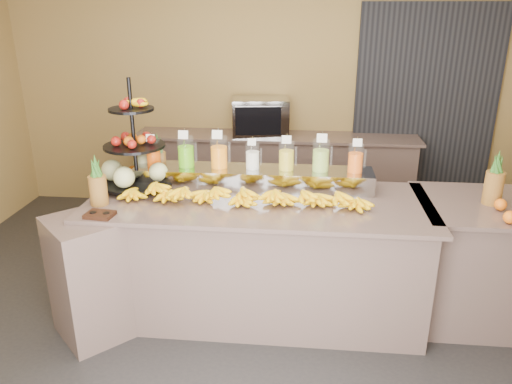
# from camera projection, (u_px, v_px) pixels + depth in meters

# --- Properties ---
(ground) EXTENTS (6.00, 6.00, 0.00)m
(ground) POSITION_uv_depth(u_px,v_px,m) (255.00, 331.00, 3.69)
(ground) COLOR black
(ground) RESTS_ON ground
(room_envelope) EXTENTS (6.04, 5.02, 2.82)m
(room_envelope) POSITION_uv_depth(u_px,v_px,m) (290.00, 60.00, 3.74)
(room_envelope) COLOR olive
(room_envelope) RESTS_ON ground
(buffet_counter) EXTENTS (2.75, 1.25, 0.93)m
(buffet_counter) POSITION_uv_depth(u_px,v_px,m) (243.00, 258.00, 3.78)
(buffet_counter) COLOR gray
(buffet_counter) RESTS_ON ground
(right_counter) EXTENTS (1.08, 0.88, 0.93)m
(right_counter) POSITION_uv_depth(u_px,v_px,m) (485.00, 261.00, 3.74)
(right_counter) COLOR gray
(right_counter) RESTS_ON ground
(back_ledge) EXTENTS (3.10, 0.55, 0.93)m
(back_ledge) POSITION_uv_depth(u_px,v_px,m) (275.00, 175.00, 5.62)
(back_ledge) COLOR gray
(back_ledge) RESTS_ON ground
(pitcher_tray) EXTENTS (1.85, 0.30, 0.15)m
(pitcher_tray) POSITION_uv_depth(u_px,v_px,m) (253.00, 178.00, 3.88)
(pitcher_tray) COLOR gray
(pitcher_tray) RESTS_ON buffet_counter
(juice_pitcher_orange_a) EXTENTS (0.11, 0.12, 0.27)m
(juice_pitcher_orange_a) POSITION_uv_depth(u_px,v_px,m) (153.00, 154.00, 3.90)
(juice_pitcher_orange_a) COLOR silver
(juice_pitcher_orange_a) RESTS_ON pitcher_tray
(juice_pitcher_green) EXTENTS (0.13, 0.13, 0.31)m
(juice_pitcher_green) POSITION_uv_depth(u_px,v_px,m) (186.00, 153.00, 3.87)
(juice_pitcher_green) COLOR silver
(juice_pitcher_green) RESTS_ON pitcher_tray
(juice_pitcher_orange_b) EXTENTS (0.13, 0.14, 0.32)m
(juice_pitcher_orange_b) POSITION_uv_depth(u_px,v_px,m) (219.00, 154.00, 3.84)
(juice_pitcher_orange_b) COLOR silver
(juice_pitcher_orange_b) RESTS_ON pitcher_tray
(juice_pitcher_milk) EXTENTS (0.11, 0.11, 0.26)m
(juice_pitcher_milk) POSITION_uv_depth(u_px,v_px,m) (253.00, 158.00, 3.83)
(juice_pitcher_milk) COLOR silver
(juice_pitcher_milk) RESTS_ON pitcher_tray
(juice_pitcher_lemon) EXTENTS (0.12, 0.12, 0.29)m
(juice_pitcher_lemon) POSITION_uv_depth(u_px,v_px,m) (286.00, 157.00, 3.80)
(juice_pitcher_lemon) COLOR silver
(juice_pitcher_lemon) RESTS_ON pitcher_tray
(juice_pitcher_lime) EXTENTS (0.13, 0.13, 0.31)m
(juice_pitcher_lime) POSITION_uv_depth(u_px,v_px,m) (321.00, 157.00, 3.77)
(juice_pitcher_lime) COLOR silver
(juice_pitcher_lime) RESTS_ON pitcher_tray
(juice_pitcher_orange_c) EXTENTS (0.12, 0.12, 0.28)m
(juice_pitcher_orange_c) POSITION_uv_depth(u_px,v_px,m) (355.00, 160.00, 3.75)
(juice_pitcher_orange_c) COLOR silver
(juice_pitcher_orange_c) RESTS_ON pitcher_tray
(banana_heap) EXTENTS (1.87, 0.17, 0.16)m
(banana_heap) POSITION_uv_depth(u_px,v_px,m) (242.00, 192.00, 3.58)
(banana_heap) COLOR yellow
(banana_heap) RESTS_ON buffet_counter
(fruit_stand) EXTENTS (0.75, 0.75, 0.84)m
(fruit_stand) POSITION_uv_depth(u_px,v_px,m) (140.00, 160.00, 3.84)
(fruit_stand) COLOR black
(fruit_stand) RESTS_ON buffet_counter
(condiment_caddy) EXTENTS (0.20, 0.16, 0.03)m
(condiment_caddy) POSITION_uv_depth(u_px,v_px,m) (100.00, 215.00, 3.35)
(condiment_caddy) COLOR black
(condiment_caddy) RESTS_ON buffet_counter
(pineapple_left_a) EXTENTS (0.13, 0.13, 0.37)m
(pineapple_left_a) POSITION_uv_depth(u_px,v_px,m) (98.00, 186.00, 3.52)
(pineapple_left_a) COLOR brown
(pineapple_left_a) RESTS_ON buffet_counter
(pineapple_left_b) EXTENTS (0.12, 0.12, 0.38)m
(pineapple_left_b) POSITION_uv_depth(u_px,v_px,m) (159.00, 162.00, 4.04)
(pineapple_left_b) COLOR brown
(pineapple_left_b) RESTS_ON buffet_counter
(oven_warmer) EXTENTS (0.65, 0.50, 0.40)m
(oven_warmer) POSITION_uv_depth(u_px,v_px,m) (260.00, 117.00, 5.40)
(oven_warmer) COLOR gray
(oven_warmer) RESTS_ON back_ledge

